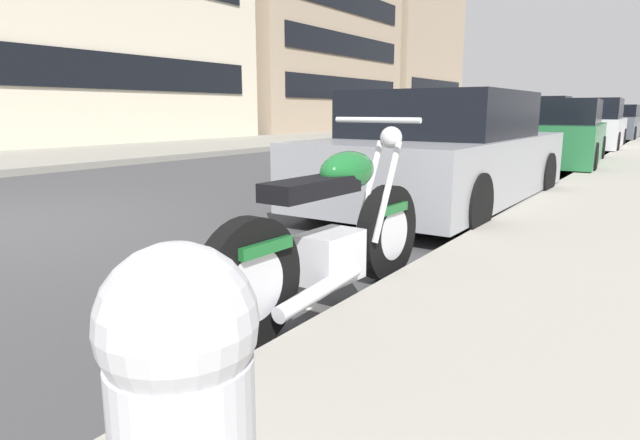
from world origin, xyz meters
name	(u,v)px	position (x,y,z in m)	size (l,w,h in m)	color
sidewalk_far_curb	(252,143)	(12.00, 6.72, 0.07)	(120.00, 5.00, 0.14)	gray
parking_stall_stripe	(261,294)	(0.00, -3.62, 0.00)	(0.12, 2.20, 0.01)	silver
parked_motorcycle	(333,236)	(0.08, -4.12, 0.44)	(2.07, 0.62, 1.13)	black
parked_car_mid_block	(443,154)	(3.72, -3.40, 0.65)	(4.33, 1.99, 1.39)	gray
parked_car_at_intersection	(554,136)	(9.44, -3.59, 0.66)	(4.25, 2.03, 1.39)	#236638
parked_car_across_street	(588,127)	(15.21, -3.45, 0.71)	(4.65, 2.00, 1.51)	silver
parked_car_behind_motorcycle	(613,124)	(21.51, -3.52, 0.65)	(4.43, 1.84, 1.39)	#4C515B
crossing_truck	(530,114)	(29.04, 1.33, 1.00)	(2.13, 5.41, 1.92)	maroon
townhouse_corner_block	(268,37)	(22.31, 14.24, 5.22)	(12.68, 10.52, 10.43)	tan
townhouse_mid_block	(382,41)	(34.71, 13.45, 6.18)	(10.30, 8.93, 12.36)	tan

